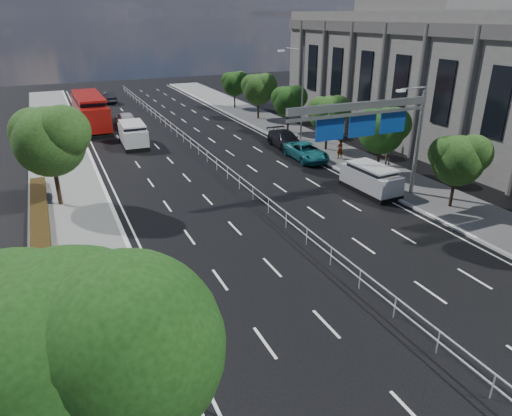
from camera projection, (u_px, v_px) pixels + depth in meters
ground at (381, 307)px, 19.81m from camera, size 160.00×160.00×0.00m
sidewalk_near at (107, 389)px, 15.39m from camera, size 5.00×140.00×0.14m
kerb_near at (179, 367)px, 16.34m from camera, size 0.25×140.00×0.15m
median_fence at (210, 158)px, 38.43m from camera, size 0.05×85.00×1.02m
hedge_near at (44, 314)px, 18.77m from camera, size 1.00×36.00×0.44m
toilet_sign at (114, 315)px, 14.47m from camera, size 1.62×0.18×4.34m
overhead_gantry at (374, 120)px, 28.59m from camera, size 10.24×0.38×7.45m
streetlight_far at (300, 88)px, 43.53m from camera, size 2.78×2.40×9.00m
civic_hall at (438, 74)px, 44.81m from camera, size 14.40×36.00×14.35m
near_tree_big at (74, 358)px, 9.31m from camera, size 5.72×5.33×7.71m
near_tree_back at (50, 138)px, 28.47m from camera, size 4.84×4.51×6.69m
far_tree_c at (459, 158)px, 28.60m from camera, size 3.52×3.28×4.94m
far_tree_d at (382, 128)px, 34.77m from camera, size 3.85×3.59×5.34m
far_tree_e at (328, 112)px, 41.10m from camera, size 3.63×3.38×5.13m
far_tree_f at (289, 100)px, 47.40m from camera, size 3.52×3.28×5.02m
far_tree_g at (259, 88)px, 53.57m from camera, size 3.96×3.69×5.45m
far_tree_h at (235, 82)px, 59.97m from camera, size 3.41×3.18×4.91m
white_minivan at (133, 135)px, 43.63m from camera, size 2.42×5.22×2.23m
red_bus at (90, 110)px, 50.54m from camera, size 3.03×12.12×3.61m
near_car_silver at (126, 119)px, 51.20m from camera, size 2.04×4.95×1.68m
near_car_dark at (108, 98)px, 65.07m from camera, size 1.81×4.49×1.45m
silver_minivan at (371, 179)px, 32.30m from camera, size 2.19×4.79×1.96m
parked_car_teal at (306, 152)px, 39.61m from camera, size 2.58×5.23×1.43m
parked_car_dark at (285, 140)px, 43.21m from camera, size 2.49×5.40×1.53m
pedestrian_a at (340, 149)px, 39.36m from camera, size 0.63×0.44×1.65m
pedestrian_b at (386, 155)px, 37.64m from camera, size 0.83×0.65×1.69m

